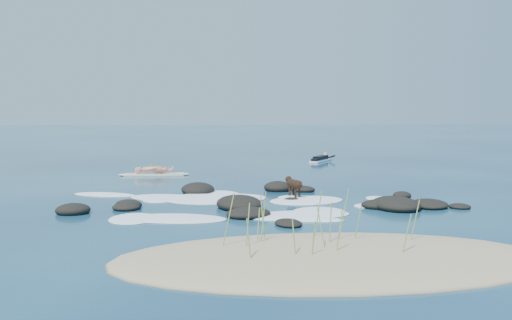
{
  "coord_description": "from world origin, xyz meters",
  "views": [
    {
      "loc": [
        -2.39,
        -19.21,
        3.06
      ],
      "look_at": [
        -0.61,
        4.0,
        0.9
      ],
      "focal_mm": 40.0,
      "sensor_mm": 36.0,
      "label": 1
    }
  ],
  "objects": [
    {
      "name": "dune_grass",
      "position": [
        -0.46,
        -7.91,
        0.63
      ],
      "size": [
        4.2,
        1.86,
        1.22
      ],
      "color": "#799749",
      "rests_on": "ground"
    },
    {
      "name": "dog",
      "position": [
        0.33,
        -0.33,
        0.49
      ],
      "size": [
        0.56,
        1.11,
        0.74
      ],
      "rotation": [
        0.0,
        0.0,
        1.93
      ],
      "color": "black",
      "rests_on": "ground"
    },
    {
      "name": "standing_surfer_rig",
      "position": [
        -5.01,
        6.48,
        0.71
      ],
      "size": [
        3.16,
        0.64,
        1.8
      ],
      "rotation": [
        0.0,
        0.0,
        0.03
      ],
      "color": "#F7E6C6",
      "rests_on": "ground"
    },
    {
      "name": "sand_dune",
      "position": [
        0.0,
        -8.2,
        0.0
      ],
      "size": [
        9.0,
        4.4,
        0.6
      ],
      "primitive_type": "ellipsoid",
      "color": "#9E8966",
      "rests_on": "ground"
    },
    {
      "name": "paddling_surfer_rig",
      "position": [
        3.73,
        12.53,
        0.15
      ],
      "size": [
        1.76,
        2.37,
        0.44
      ],
      "rotation": [
        0.0,
        0.0,
        1.03
      ],
      "color": "white",
      "rests_on": "ground"
    },
    {
      "name": "reef_rocks",
      "position": [
        -0.07,
        -1.69,
        0.1
      ],
      "size": [
        14.09,
        7.67,
        0.52
      ],
      "color": "black",
      "rests_on": "ground"
    },
    {
      "name": "ground",
      "position": [
        0.0,
        0.0,
        0.0
      ],
      "size": [
        160.0,
        160.0,
        0.0
      ],
      "primitive_type": "plane",
      "color": "#0A2642",
      "rests_on": "ground"
    },
    {
      "name": "breaking_foam",
      "position": [
        -1.63,
        -1.39,
        0.01
      ],
      "size": [
        11.78,
        6.35,
        0.12
      ],
      "color": "white",
      "rests_on": "ground"
    }
  ]
}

